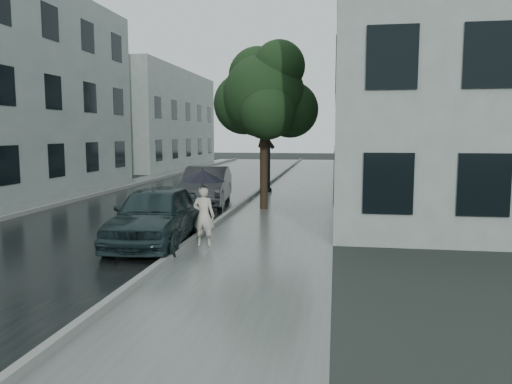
% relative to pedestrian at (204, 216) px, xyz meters
% --- Properties ---
extents(ground, '(120.00, 120.00, 0.00)m').
position_rel_pedestrian_xyz_m(ground, '(1.20, -0.99, -0.77)').
color(ground, black).
rests_on(ground, ground).
extents(sidewalk, '(3.50, 60.00, 0.01)m').
position_rel_pedestrian_xyz_m(sidewalk, '(1.45, 11.01, -0.77)').
color(sidewalk, slate).
rests_on(sidewalk, ground).
extents(kerb_near, '(0.15, 60.00, 0.15)m').
position_rel_pedestrian_xyz_m(kerb_near, '(-0.38, 11.01, -0.70)').
color(kerb_near, slate).
rests_on(kerb_near, ground).
extents(asphalt_road, '(6.85, 60.00, 0.00)m').
position_rel_pedestrian_xyz_m(asphalt_road, '(-3.88, 11.01, -0.77)').
color(asphalt_road, black).
rests_on(asphalt_road, ground).
extents(kerb_far, '(0.15, 60.00, 0.15)m').
position_rel_pedestrian_xyz_m(kerb_far, '(-7.37, 11.01, -0.70)').
color(kerb_far, slate).
rests_on(kerb_far, ground).
extents(sidewalk_far, '(1.70, 60.00, 0.01)m').
position_rel_pedestrian_xyz_m(sidewalk_far, '(-8.30, 11.01, -0.77)').
color(sidewalk_far, '#4C5451').
rests_on(sidewalk_far, ground).
extents(building_near, '(7.02, 36.00, 9.00)m').
position_rel_pedestrian_xyz_m(building_near, '(6.67, 18.51, 3.73)').
color(building_near, '#929F99').
rests_on(building_near, ground).
extents(building_far_b, '(7.02, 18.00, 8.00)m').
position_rel_pedestrian_xyz_m(building_far_b, '(-12.57, 29.01, 3.23)').
color(building_far_b, '#929F99').
rests_on(building_far_b, ground).
extents(pedestrian, '(0.59, 0.42, 1.53)m').
position_rel_pedestrian_xyz_m(pedestrian, '(0.00, 0.00, 0.00)').
color(pedestrian, beige).
rests_on(pedestrian, sidewalk).
extents(umbrella, '(1.40, 1.40, 1.02)m').
position_rel_pedestrian_xyz_m(umbrella, '(-0.02, 0.02, 1.00)').
color(umbrella, black).
rests_on(umbrella, ground).
extents(street_tree, '(3.95, 3.59, 6.12)m').
position_rel_pedestrian_xyz_m(street_tree, '(0.60, 6.50, 3.42)').
color(street_tree, '#332619').
rests_on(street_tree, ground).
extents(lamp_post, '(0.85, 0.32, 4.78)m').
position_rel_pedestrian_xyz_m(lamp_post, '(-0.07, 11.68, 1.98)').
color(lamp_post, black).
rests_on(lamp_post, ground).
extents(car_near, '(2.12, 4.53, 1.50)m').
position_rel_pedestrian_xyz_m(car_near, '(-1.28, 0.06, -0.01)').
color(car_near, '#19292C').
rests_on(car_near, ground).
extents(car_far, '(2.10, 4.70, 1.50)m').
position_rel_pedestrian_xyz_m(car_far, '(-1.77, 7.01, -0.02)').
color(car_far, '#222427').
rests_on(car_far, ground).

